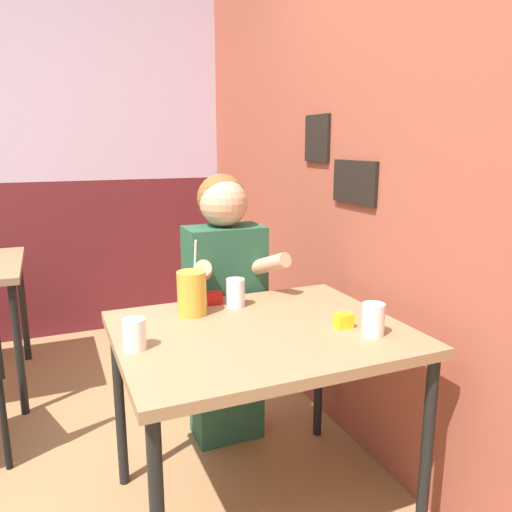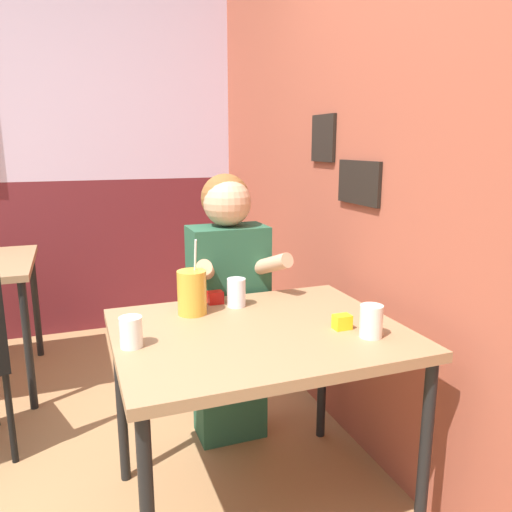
{
  "view_description": "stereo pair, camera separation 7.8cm",
  "coord_description": "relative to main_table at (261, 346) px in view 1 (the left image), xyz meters",
  "views": [
    {
      "loc": [
        0.15,
        -1.22,
        1.35
      ],
      "look_at": [
        0.85,
        0.43,
        0.95
      ],
      "focal_mm": 35.0,
      "sensor_mm": 36.0,
      "label": 1
    },
    {
      "loc": [
        0.22,
        -1.25,
        1.35
      ],
      "look_at": [
        0.85,
        0.43,
        0.95
      ],
      "focal_mm": 35.0,
      "sensor_mm": 36.0,
      "label": 2
    }
  ],
  "objects": [
    {
      "name": "main_table",
      "position": [
        0.0,
        0.0,
        0.0
      ],
      "size": [
        0.98,
        0.8,
        0.73
      ],
      "color": "#93704C",
      "rests_on": "ground_plane"
    },
    {
      "name": "glass_center",
      "position": [
        -0.43,
        -0.01,
        0.12
      ],
      "size": [
        0.07,
        0.07,
        0.1
      ],
      "color": "silver",
      "rests_on": "main_table"
    },
    {
      "name": "brick_wall_right",
      "position": [
        0.61,
        0.95,
        0.69
      ],
      "size": [
        0.08,
        4.46,
        2.7
      ],
      "color": "#9E4C38",
      "rests_on": "ground_plane"
    },
    {
      "name": "back_wall",
      "position": [
        -0.81,
        2.21,
        0.7
      ],
      "size": [
        5.76,
        0.09,
        2.7
      ],
      "color": "silver",
      "rests_on": "ground_plane"
    },
    {
      "name": "condiment_ketchup",
      "position": [
        -0.06,
        0.32,
        0.09
      ],
      "size": [
        0.06,
        0.04,
        0.05
      ],
      "color": "#B7140F",
      "rests_on": "main_table"
    },
    {
      "name": "person_seated",
      "position": [
        0.05,
        0.53,
        -0.01
      ],
      "size": [
        0.42,
        0.41,
        1.23
      ],
      "color": "#235138",
      "rests_on": "ground_plane"
    },
    {
      "name": "glass_far_side",
      "position": [
        0.32,
        -0.2,
        0.12
      ],
      "size": [
        0.08,
        0.08,
        0.11
      ],
      "color": "silver",
      "rests_on": "main_table"
    },
    {
      "name": "glass_near_pitcher",
      "position": [
        0.0,
        0.26,
        0.12
      ],
      "size": [
        0.07,
        0.07,
        0.11
      ],
      "color": "silver",
      "rests_on": "main_table"
    },
    {
      "name": "condiment_mustard",
      "position": [
        0.27,
        -0.11,
        0.09
      ],
      "size": [
        0.06,
        0.04,
        0.05
      ],
      "color": "yellow",
      "rests_on": "main_table"
    },
    {
      "name": "cocktail_pitcher",
      "position": [
        -0.18,
        0.23,
        0.15
      ],
      "size": [
        0.11,
        0.11,
        0.29
      ],
      "color": "gold",
      "rests_on": "main_table"
    }
  ]
}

